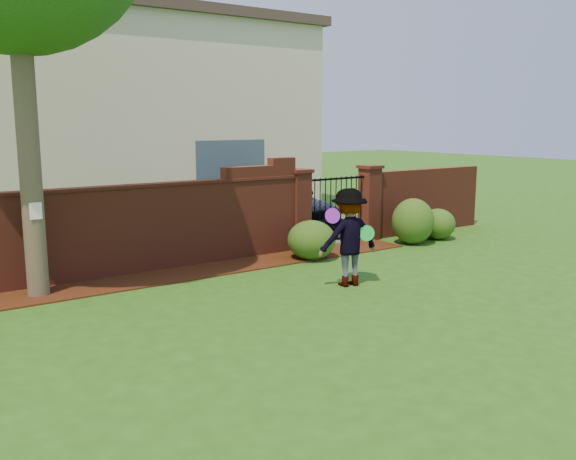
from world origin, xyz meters
TOP-DOWN VIEW (x-y plane):
  - ground at (0.00, 0.00)m, footprint 80.00×80.00m
  - mulch_bed at (-0.95, 3.34)m, footprint 11.10×1.08m
  - brick_wall at (-2.01, 4.00)m, footprint 8.70×0.31m
  - brick_wall_return at (6.60, 4.00)m, footprint 4.00×0.25m
  - pillar_left at (2.40, 4.00)m, footprint 0.50×0.50m
  - pillar_right at (4.60, 4.00)m, footprint 0.50×0.50m
  - iron_gate at (3.50, 4.00)m, footprint 1.78×0.03m
  - driveway at (3.50, 8.00)m, footprint 3.20×8.00m
  - house at (1.00, 12.00)m, footprint 12.40×6.40m
  - car at (3.43, 6.29)m, footprint 2.17×4.74m
  - paper_notice at (-3.60, 3.21)m, footprint 0.20×0.01m
  - shrub_left at (1.98, 2.98)m, footprint 1.05×1.05m
  - shrub_middle at (5.05, 2.92)m, footprint 1.02×1.02m
  - shrub_right at (6.02, 2.99)m, footprint 0.88×0.88m
  - man at (1.20, 0.84)m, footprint 1.26×0.89m
  - frisbee_purple at (0.84, 0.88)m, footprint 0.29×0.18m
  - frisbee_green at (1.44, 0.64)m, footprint 0.28×0.21m

SIDE VIEW (x-z plane):
  - ground at x=0.00m, z-range -0.01..0.00m
  - driveway at x=3.50m, z-range 0.00..0.01m
  - mulch_bed at x=-0.95m, z-range 0.00..0.03m
  - shrub_right at x=6.02m, z-range 0.00..0.78m
  - shrub_left at x=1.98m, z-range 0.00..0.86m
  - shrub_middle at x=5.05m, z-range 0.00..1.12m
  - car at x=3.43m, z-range 0.00..1.58m
  - brick_wall_return at x=6.60m, z-range 0.00..1.70m
  - iron_gate at x=3.50m, z-range 0.05..1.65m
  - man at x=1.20m, z-range 0.00..1.78m
  - brick_wall at x=-2.01m, z-range -0.15..2.01m
  - pillar_left at x=2.40m, z-range 0.02..1.90m
  - pillar_right at x=4.60m, z-range 0.02..1.90m
  - frisbee_green at x=1.44m, z-range 0.84..1.12m
  - frisbee_purple at x=0.84m, z-range 1.18..1.46m
  - paper_notice at x=-3.60m, z-range 1.36..1.64m
  - house at x=1.00m, z-range 0.01..6.31m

